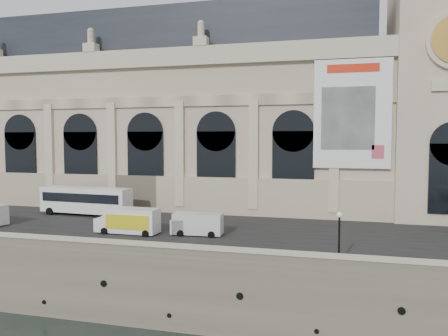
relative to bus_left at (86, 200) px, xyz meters
The scene contains 10 objects.
ground 21.51m from the bus_left, 58.85° to the right, with size 260.00×260.00×0.00m, color black.
quay 21.30m from the bus_left, 60.09° to the left, with size 160.00×70.00×6.00m, color gray.
street 10.95m from the bus_left, 16.57° to the right, with size 160.00×24.00×0.06m, color #2D2D2D.
parapet 19.49m from the bus_left, 57.94° to the right, with size 160.00×1.40×1.21m.
museum 18.57m from the bus_left, 72.54° to the left, with size 69.00×18.70×29.10m.
clock_pavilion 48.14m from the bus_left, 13.77° to the left, with size 13.00×14.72×36.70m.
bus_left is the anchor object (origin of this frame).
van_c 18.99m from the bus_left, 23.27° to the right, with size 5.40×2.48×2.35m.
box_truck 13.48m from the bus_left, 39.38° to the right, with size 6.84×2.54×2.74m.
lamp_right 35.25m from the bus_left, 25.28° to the right, with size 0.44×0.44×4.33m.
Camera 1 is at (21.20, -33.08, 16.08)m, focal length 35.00 mm.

